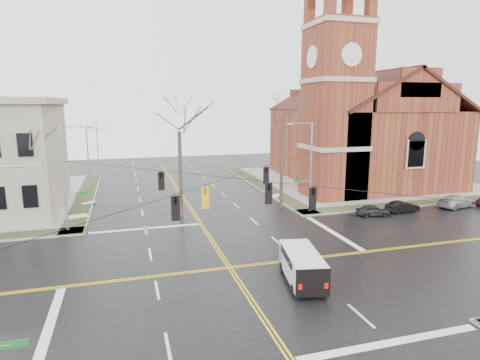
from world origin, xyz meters
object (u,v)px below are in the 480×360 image
object	(u,v)px
church	(356,122)
streetlight_north_a	(89,157)
signal_pole_ne	(309,164)
parked_car_b	(403,207)
tree_nw_far	(36,141)
tree_nw_near	(179,126)
cargo_van	(301,263)
signal_pole_nw	(66,175)
tree_ne	(283,121)
parked_car_a	(373,211)
streetlight_north_b	(98,142)
parked_car_c	(457,201)

from	to	relation	value
church	streetlight_north_a	bearing A→B (deg)	174.81
signal_pole_ne	streetlight_north_a	world-z (taller)	signal_pole_ne
streetlight_north_a	parked_car_b	distance (m)	36.91
tree_nw_far	tree_nw_near	world-z (taller)	tree_nw_near
signal_pole_ne	cargo_van	distance (m)	16.99
church	signal_pole_nw	world-z (taller)	church
tree_ne	streetlight_north_a	bearing A→B (deg)	143.88
parked_car_b	tree_ne	xyz separation A→B (m)	(-11.41, 4.78, 8.67)
parked_car_a	signal_pole_ne	bearing A→B (deg)	72.29
signal_pole_nw	streetlight_north_b	world-z (taller)	signal_pole_nw
tree_nw_near	tree_ne	distance (m)	10.49
church	streetlight_north_a	world-z (taller)	church
signal_pole_ne	tree_ne	bearing A→B (deg)	136.56
streetlight_north_a	tree_nw_far	distance (m)	14.62
parked_car_c	tree_nw_far	xyz separation A→B (m)	(-41.34, 5.26, 7.01)
streetlight_north_a	cargo_van	distance (m)	34.56
streetlight_north_a	streetlight_north_b	distance (m)	20.00
parked_car_a	tree_ne	xyz separation A→B (m)	(-7.70, 5.15, 8.69)
parked_car_a	parked_car_c	xyz separation A→B (m)	(10.60, 0.46, 0.10)
streetlight_north_a	parked_car_c	world-z (taller)	streetlight_north_a
streetlight_north_b	parked_car_b	distance (m)	50.32
tree_nw_far	church	bearing A→B (deg)	15.46
church	streetlight_north_b	world-z (taller)	church
signal_pole_ne	streetlight_north_b	world-z (taller)	signal_pole_ne
parked_car_c	tree_ne	world-z (taller)	tree_ne
signal_pole_nw	parked_car_a	distance (m)	28.71
parked_car_a	tree_nw_near	size ratio (longest dim) A/B	0.27
signal_pole_ne	tree_nw_far	xyz separation A→B (m)	(-25.18, 2.60, 2.72)
signal_pole_ne	signal_pole_nw	distance (m)	22.64
parked_car_a	tree_nw_near	world-z (taller)	tree_nw_near
signal_pole_nw	streetlight_north_b	size ratio (longest dim) A/B	1.12
signal_pole_ne	tree_nw_far	size ratio (longest dim) A/B	0.85
streetlight_north_b	parked_car_b	world-z (taller)	streetlight_north_b
cargo_van	parked_car_c	bearing A→B (deg)	37.96
church	tree_nw_far	world-z (taller)	church
signal_pole_nw	parked_car_b	xyz separation A→B (m)	(31.91, -2.75, -4.37)
church	tree_ne	bearing A→B (deg)	-144.16
church	parked_car_a	bearing A→B (deg)	-115.67
streetlight_north_b	church	bearing A→B (deg)	-33.25
streetlight_north_a	parked_car_a	size ratio (longest dim) A/B	2.44
cargo_van	tree_ne	size ratio (longest dim) A/B	0.42
streetlight_north_b	parked_car_b	size ratio (longest dim) A/B	2.28
church	cargo_van	world-z (taller)	church
parked_car_a	tree_nw_near	distance (m)	20.70
tree_nw_near	streetlight_north_b	bearing A→B (deg)	105.26
signal_pole_nw	streetlight_north_a	world-z (taller)	signal_pole_nw
cargo_van	tree_nw_far	distance (m)	25.57
church	tree_ne	size ratio (longest dim) A/B	2.15
signal_pole_nw	church	bearing A→B (deg)	20.21
signal_pole_ne	parked_car_a	distance (m)	7.74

